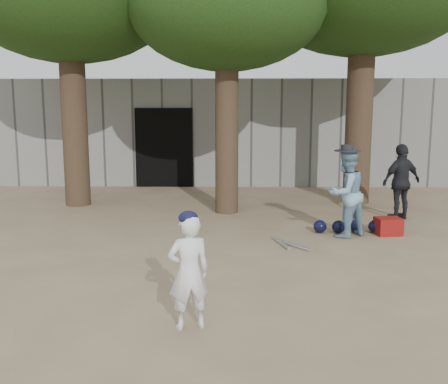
{
  "coord_description": "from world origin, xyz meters",
  "views": [
    {
      "loc": [
        0.73,
        -6.14,
        2.11
      ],
      "look_at": [
        0.6,
        1.0,
        0.95
      ],
      "focal_mm": 40.0,
      "sensor_mm": 36.0,
      "label": 1
    }
  ],
  "objects_px": {
    "spectator_blue": "(346,193)",
    "spectator_dark": "(401,182)",
    "boy_player": "(189,272)",
    "red_bag": "(388,226)"
  },
  "relations": [
    {
      "from": "spectator_blue",
      "to": "spectator_dark",
      "type": "xyz_separation_m",
      "value": [
        1.39,
        1.41,
        -0.0
      ]
    },
    {
      "from": "boy_player",
      "to": "red_bag",
      "type": "distance_m",
      "value": 4.92
    },
    {
      "from": "boy_player",
      "to": "red_bag",
      "type": "bearing_deg",
      "value": -147.49
    },
    {
      "from": "boy_player",
      "to": "red_bag",
      "type": "height_order",
      "value": "boy_player"
    },
    {
      "from": "red_bag",
      "to": "spectator_blue",
      "type": "bearing_deg",
      "value": -170.82
    },
    {
      "from": "boy_player",
      "to": "red_bag",
      "type": "xyz_separation_m",
      "value": [
        3.1,
        3.79,
        -0.42
      ]
    },
    {
      "from": "spectator_dark",
      "to": "red_bag",
      "type": "height_order",
      "value": "spectator_dark"
    },
    {
      "from": "boy_player",
      "to": "spectator_blue",
      "type": "relative_size",
      "value": 0.76
    },
    {
      "from": "spectator_dark",
      "to": "boy_player",
      "type": "bearing_deg",
      "value": 29.78
    },
    {
      "from": "spectator_blue",
      "to": "red_bag",
      "type": "xyz_separation_m",
      "value": [
        0.78,
        0.13,
        -0.6
      ]
    }
  ]
}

